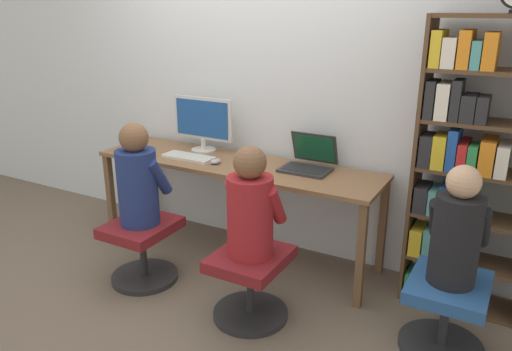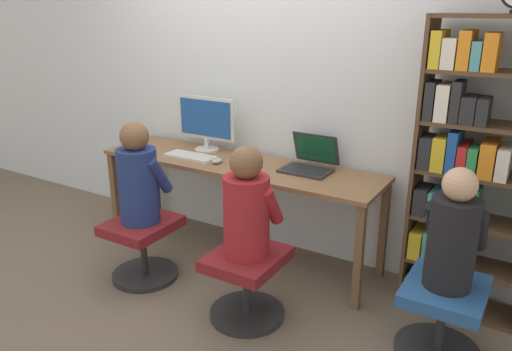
% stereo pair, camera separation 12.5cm
% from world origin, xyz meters
% --- Properties ---
extents(ground_plane, '(14.00, 14.00, 0.00)m').
position_xyz_m(ground_plane, '(0.00, 0.00, 0.00)').
color(ground_plane, brown).
extents(wall_back, '(10.00, 0.05, 2.60)m').
position_xyz_m(wall_back, '(0.00, 0.63, 1.30)').
color(wall_back, silver).
rests_on(wall_back, ground_plane).
extents(desk, '(2.18, 0.57, 0.74)m').
position_xyz_m(desk, '(0.00, 0.28, 0.67)').
color(desk, brown).
rests_on(desk, ground_plane).
extents(desktop_monitor, '(0.53, 0.20, 0.43)m').
position_xyz_m(desktop_monitor, '(-0.39, 0.43, 0.97)').
color(desktop_monitor, beige).
rests_on(desktop_monitor, desk).
extents(laptop, '(0.34, 0.32, 0.24)m').
position_xyz_m(laptop, '(0.53, 0.39, 0.79)').
color(laptop, '#2D2D30').
rests_on(laptop, desk).
extents(keyboard, '(0.40, 0.15, 0.03)m').
position_xyz_m(keyboard, '(-0.36, 0.20, 0.75)').
color(keyboard, silver).
rests_on(keyboard, desk).
extents(computer_mouse_by_keyboard, '(0.06, 0.09, 0.04)m').
position_xyz_m(computer_mouse_by_keyboard, '(-0.11, 0.19, 0.76)').
color(computer_mouse_by_keyboard, '#99999E').
rests_on(computer_mouse_by_keyboard, desk).
extents(office_chair_left, '(0.47, 0.47, 0.43)m').
position_xyz_m(office_chair_left, '(-0.37, -0.36, 0.26)').
color(office_chair_left, '#262628').
rests_on(office_chair_left, ground_plane).
extents(office_chair_right, '(0.47, 0.47, 0.43)m').
position_xyz_m(office_chair_right, '(0.51, -0.39, 0.26)').
color(office_chair_right, '#262628').
rests_on(office_chair_right, ground_plane).
extents(person_at_monitor, '(0.33, 0.31, 0.69)m').
position_xyz_m(person_at_monitor, '(-0.37, -0.36, 0.75)').
color(person_at_monitor, navy).
rests_on(person_at_monitor, office_chair_left).
extents(person_at_laptop, '(0.33, 0.31, 0.67)m').
position_xyz_m(person_at_laptop, '(0.51, -0.39, 0.73)').
color(person_at_laptop, maroon).
rests_on(person_at_laptop, office_chair_right).
extents(bookshelf, '(0.71, 0.30, 1.79)m').
position_xyz_m(bookshelf, '(1.53, 0.38, 0.92)').
color(bookshelf, '#513823').
rests_on(bookshelf, ground_plane).
extents(office_chair_side, '(0.47, 0.47, 0.43)m').
position_xyz_m(office_chair_side, '(1.60, -0.14, 0.26)').
color(office_chair_side, '#262628').
rests_on(office_chair_side, ground_plane).
extents(person_near_shelf, '(0.31, 0.29, 0.65)m').
position_xyz_m(person_near_shelf, '(1.60, -0.14, 0.73)').
color(person_near_shelf, black).
rests_on(person_near_shelf, office_chair_side).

